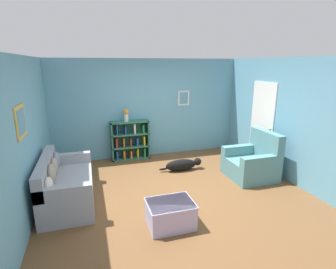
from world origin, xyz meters
name	(u,v)px	position (x,y,z in m)	size (l,w,h in m)	color
ground_plane	(174,189)	(0.00, 0.00, 0.00)	(14.00, 14.00, 0.00)	brown
wall_back	(148,108)	(0.00, 2.25, 1.30)	(5.60, 0.13, 2.60)	#609EB7
wall_left	(25,138)	(-2.55, 0.00, 1.30)	(0.13, 5.00, 2.60)	#609EB7
wall_right	(285,119)	(2.55, 0.02, 1.29)	(0.16, 5.00, 2.60)	#609EB7
couch	(65,185)	(-2.05, 0.10, 0.34)	(0.85, 1.73, 0.87)	#9399A3
bookshelf	(130,141)	(-0.54, 2.05, 0.49)	(0.99, 0.29, 1.03)	#2D6B56
recliner_chair	(253,162)	(1.88, 0.08, 0.35)	(0.94, 0.97, 1.03)	slate
coffee_table	(170,213)	(-0.44, -1.15, 0.21)	(0.72, 0.55, 0.40)	#ADA3CC
dog	(183,165)	(0.51, 0.88, 0.14)	(1.04, 0.25, 0.28)	black
vase	(126,114)	(-0.62, 2.03, 1.21)	(0.14, 0.14, 0.32)	silver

